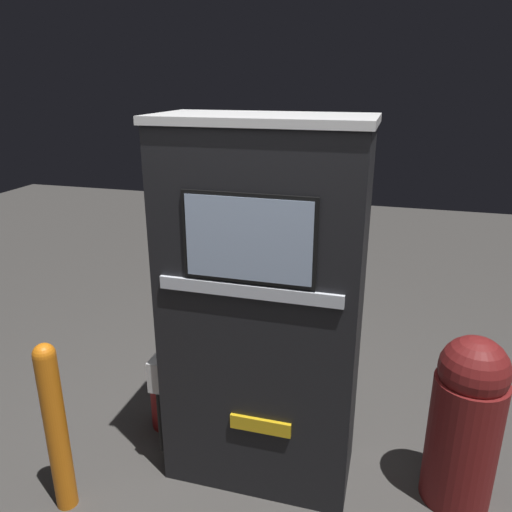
{
  "coord_description": "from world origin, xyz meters",
  "views": [
    {
      "loc": [
        0.61,
        -2.05,
        2.16
      ],
      "look_at": [
        0.0,
        0.12,
        1.36
      ],
      "focal_mm": 35.0,
      "sensor_mm": 36.0,
      "label": 1
    }
  ],
  "objects_px": {
    "trash_bin": "(466,420)",
    "squeegee_bucket": "(169,399)",
    "gas_pump": "(262,311)",
    "safety_bollard": "(55,425)"
  },
  "relations": [
    {
      "from": "gas_pump",
      "to": "trash_bin",
      "type": "height_order",
      "value": "gas_pump"
    },
    {
      "from": "safety_bollard",
      "to": "squeegee_bucket",
      "type": "height_order",
      "value": "safety_bollard"
    },
    {
      "from": "safety_bollard",
      "to": "trash_bin",
      "type": "height_order",
      "value": "safety_bollard"
    },
    {
      "from": "gas_pump",
      "to": "trash_bin",
      "type": "xyz_separation_m",
      "value": [
        1.08,
        0.06,
        -0.51
      ]
    },
    {
      "from": "safety_bollard",
      "to": "squeegee_bucket",
      "type": "distance_m",
      "value": 0.86
    },
    {
      "from": "gas_pump",
      "to": "trash_bin",
      "type": "distance_m",
      "value": 1.19
    },
    {
      "from": "gas_pump",
      "to": "squeegee_bucket",
      "type": "bearing_deg",
      "value": 163.23
    },
    {
      "from": "gas_pump",
      "to": "trash_bin",
      "type": "relative_size",
      "value": 2.07
    },
    {
      "from": "trash_bin",
      "to": "squeegee_bucket",
      "type": "relative_size",
      "value": 1.2
    },
    {
      "from": "gas_pump",
      "to": "squeegee_bucket",
      "type": "distance_m",
      "value": 1.09
    }
  ]
}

